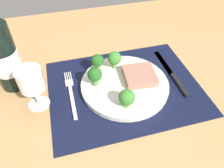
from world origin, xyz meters
TOP-DOWN VIEW (x-y plane):
  - ground_plane at (0.00, 0.00)cm, footprint 140.00×110.00cm
  - placemat at (0.00, 0.00)cm, footprint 45.39×35.31cm
  - plate at (0.00, 0.00)cm, footprint 26.44×26.44cm
  - steak at (4.81, 0.66)cm, footprint 9.89×9.68cm
  - broccoli_center at (-2.23, -8.36)cm, footprint 4.44×4.44cm
  - broccoli_near_fork at (-8.60, 1.76)cm, footprint 4.23×4.23cm
  - broccoli_back_left at (-6.41, 8.39)cm, footprint 4.06×4.06cm
  - broccoli_near_steak at (-1.11, 7.75)cm, footprint 4.26×4.26cm
  - fork at (-16.15, 1.42)cm, footprint 2.40×19.20cm
  - knife at (16.47, 0.53)cm, footprint 1.80×23.00cm
  - wine_bottle at (-32.26, 10.33)cm, footprint 7.96×7.96cm
  - wine_glass at (-25.41, -0.16)cm, footprint 6.64×6.64cm

SIDE VIEW (x-z plane):
  - ground_plane at x=0.00cm, z-range -3.00..0.00cm
  - placemat at x=0.00cm, z-range 0.00..0.30cm
  - fork at x=-16.15cm, z-range 0.30..0.80cm
  - knife at x=16.47cm, z-range 0.20..1.00cm
  - plate at x=0.00cm, z-range 0.30..1.90cm
  - steak at x=4.81cm, z-range 1.90..4.36cm
  - broccoli_center at x=-2.23cm, z-range 2.28..7.73cm
  - broccoli_back_left at x=-6.41cm, z-range 2.40..7.80cm
  - broccoli_near_steak at x=-1.11cm, z-range 2.59..8.48cm
  - broccoli_near_fork at x=-8.60cm, z-range 2.55..8.60cm
  - wine_glass at x=-25.41cm, z-range 2.52..15.24cm
  - wine_bottle at x=-32.26cm, z-range -3.46..24.43cm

